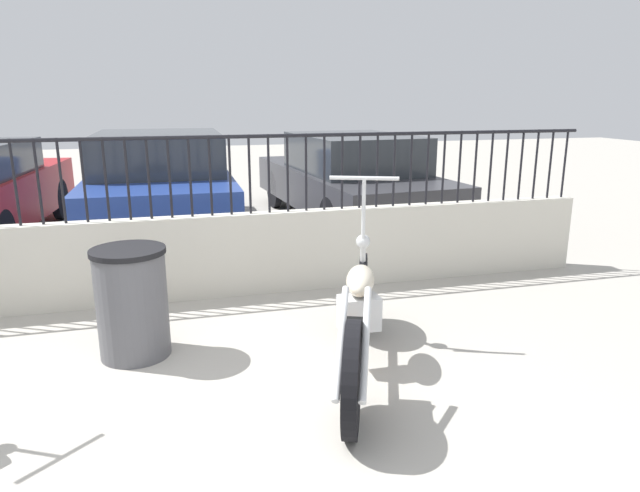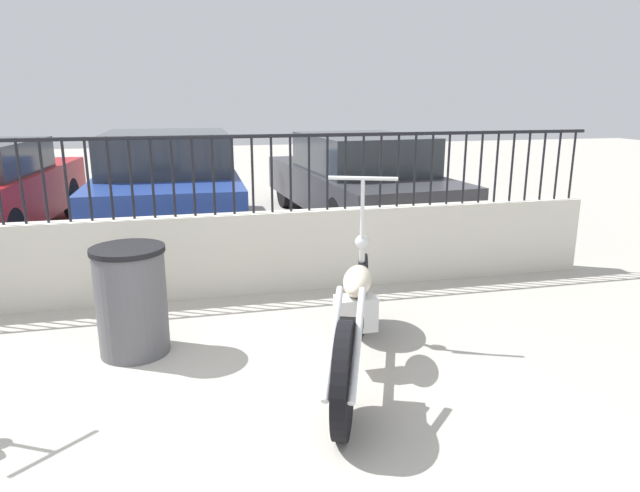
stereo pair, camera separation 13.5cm
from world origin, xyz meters
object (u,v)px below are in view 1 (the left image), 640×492
at_px(car_blue, 161,185).
at_px(car_dark_grey, 349,178).
at_px(trash_bin, 132,302).
at_px(motorcycle_orange, 358,322).

relative_size(car_blue, car_dark_grey, 0.95).
bearing_deg(car_blue, trash_bin, 177.45).
relative_size(trash_bin, car_dark_grey, 0.18).
xyz_separation_m(trash_bin, car_dark_grey, (3.06, 4.16, 0.25)).
distance_m(motorcycle_orange, car_dark_grey, 5.21).
height_order(motorcycle_orange, car_dark_grey, car_dark_grey).
bearing_deg(car_dark_grey, trash_bin, 139.33).
distance_m(motorcycle_orange, car_blue, 4.81).
height_order(motorcycle_orange, car_blue, car_blue).
bearing_deg(trash_bin, motorcycle_orange, -28.23).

